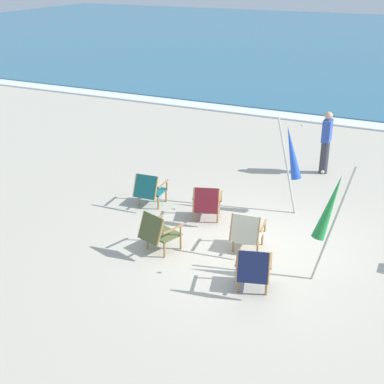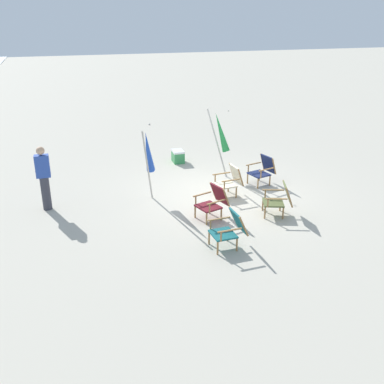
# 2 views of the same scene
# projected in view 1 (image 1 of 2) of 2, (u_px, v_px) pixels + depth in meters

# --- Properties ---
(ground_plane) EXTENTS (80.00, 80.00, 0.00)m
(ground_plane) POSITION_uv_depth(u_px,v_px,m) (257.00, 248.00, 10.30)
(ground_plane) COLOR #B7AF9E
(surf_band) EXTENTS (80.00, 1.10, 0.06)m
(surf_band) POSITION_uv_depth(u_px,v_px,m) (348.00, 122.00, 18.16)
(surf_band) COLOR white
(surf_band) RESTS_ON ground
(beach_chair_far_center) EXTENTS (0.63, 0.76, 0.80)m
(beach_chair_far_center) POSITION_uv_depth(u_px,v_px,m) (149.00, 189.00, 11.85)
(beach_chair_far_center) COLOR #196066
(beach_chair_far_center) RESTS_ON ground
(beach_chair_back_right) EXTENTS (0.65, 0.73, 0.82)m
(beach_chair_back_right) POSITION_uv_depth(u_px,v_px,m) (247.00, 232.00, 9.99)
(beach_chair_back_right) COLOR beige
(beach_chair_back_right) RESTS_ON ground
(beach_chair_mid_center) EXTENTS (0.77, 0.85, 0.81)m
(beach_chair_mid_center) POSITION_uv_depth(u_px,v_px,m) (207.00, 203.00, 11.19)
(beach_chair_mid_center) COLOR maroon
(beach_chair_mid_center) RESTS_ON ground
(beach_chair_back_left) EXTENTS (0.73, 0.79, 0.82)m
(beach_chair_back_left) POSITION_uv_depth(u_px,v_px,m) (253.00, 269.00, 8.78)
(beach_chair_back_left) COLOR #19234C
(beach_chair_back_left) RESTS_ON ground
(beach_chair_front_right) EXTENTS (0.76, 0.83, 0.82)m
(beach_chair_front_right) POSITION_uv_depth(u_px,v_px,m) (158.00, 232.00, 9.99)
(beach_chair_front_right) COLOR #515B33
(beach_chair_front_right) RESTS_ON ground
(umbrella_furled_blue) EXTENTS (0.73, 0.45, 2.03)m
(umbrella_furled_blue) POSITION_uv_depth(u_px,v_px,m) (292.00, 153.00, 11.35)
(umbrella_furled_blue) COLOR #B7B2A8
(umbrella_furled_blue) RESTS_ON ground
(umbrella_furled_green) EXTENTS (0.60, 0.64, 2.03)m
(umbrella_furled_green) POSITION_uv_depth(u_px,v_px,m) (330.00, 208.00, 8.85)
(umbrella_furled_green) COLOR #B7B2A8
(umbrella_furled_green) RESTS_ON ground
(person_near_chairs) EXTENTS (0.22, 0.34, 1.63)m
(person_near_chairs) POSITION_uv_depth(u_px,v_px,m) (326.00, 142.00, 13.59)
(person_near_chairs) COLOR #383842
(person_near_chairs) RESTS_ON ground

